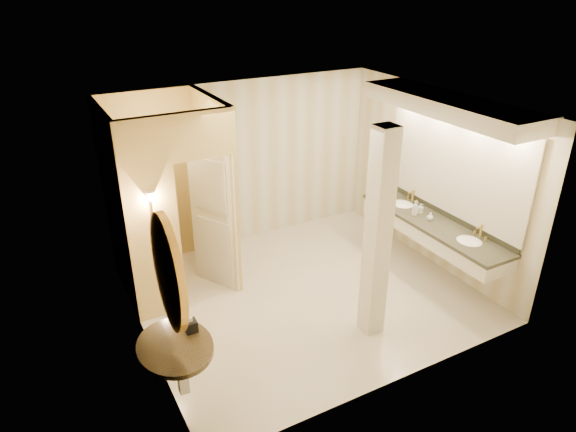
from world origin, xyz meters
The scene contains 16 objects.
floor centered at (0.00, 0.00, 0.00)m, with size 4.50×4.50×0.00m, color beige.
ceiling centered at (0.00, 0.00, 2.70)m, with size 4.50×4.50×0.00m, color white.
wall_back centered at (0.00, 2.00, 1.35)m, with size 4.50×0.02×2.70m, color beige.
wall_front centered at (0.00, -2.00, 1.35)m, with size 4.50×0.02×2.70m, color beige.
wall_left centered at (-2.25, 0.00, 1.35)m, with size 0.02×4.00×2.70m, color beige.
wall_right centered at (2.25, 0.00, 1.35)m, with size 0.02×4.00×2.70m, color beige.
toilet_closet centered at (-1.13, 0.97, 1.39)m, with size 1.50×1.55×2.70m.
wall_sconce centered at (-1.93, 0.43, 1.73)m, with size 0.14×0.14×0.42m.
vanity centered at (1.98, -0.39, 1.63)m, with size 0.75×2.78×2.09m.
console_shelf centered at (-2.21, -1.28, 1.34)m, with size 0.92×0.92×1.91m.
pillar centered at (0.35, -1.09, 1.35)m, with size 0.25×0.25×2.70m, color beige.
tissue_box centered at (-2.02, -1.14, 0.94)m, with size 0.12×0.12×0.12m, color black.
toilet centered at (-1.94, 1.50, 0.38)m, with size 0.42×0.74×0.75m, color white.
soap_bottle_a centered at (1.97, -0.08, 0.95)m, with size 0.07×0.07×0.15m, color beige.
soap_bottle_b centered at (1.93, -0.34, 0.93)m, with size 0.09×0.09×0.12m, color silver.
soap_bottle_c centered at (1.84, -0.10, 0.99)m, with size 0.09×0.09×0.23m, color #C6B28C.
Camera 1 is at (-3.15, -5.32, 4.19)m, focal length 32.00 mm.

